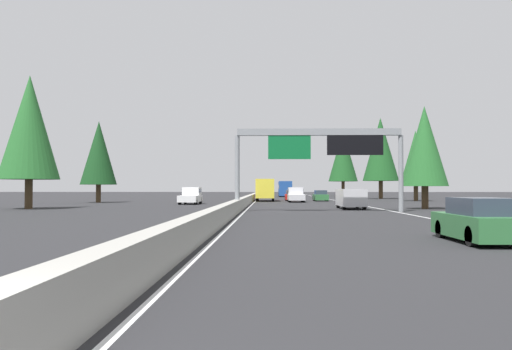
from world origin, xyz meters
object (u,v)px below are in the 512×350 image
at_px(sign_gantry_overhead, 321,146).
at_px(oncoming_near, 191,196).
at_px(sedan_near_right, 292,196).
at_px(conifer_left_near, 29,127).
at_px(pickup_distant_a, 296,195).
at_px(box_truck_far_left, 265,189).
at_px(conifer_right_mid, 416,158).
at_px(conifer_right_distant, 343,156).
at_px(sedan_distant_b, 480,221).
at_px(conifer_left_mid, 99,153).
at_px(conifer_right_near, 425,146).
at_px(minivan_near_center, 351,198).
at_px(sedan_mid_right, 320,196).
at_px(bus_far_right, 285,188).
at_px(conifer_right_far, 381,149).

distance_m(sign_gantry_overhead, oncoming_near, 22.33).
height_order(sedan_near_right, conifer_left_near, conifer_left_near).
height_order(sign_gantry_overhead, oncoming_near, sign_gantry_overhead).
xyz_separation_m(pickup_distant_a, box_truck_far_left, (4.47, 3.92, 0.70)).
xyz_separation_m(conifer_right_mid, conifer_right_distant, (43.64, 3.67, 3.08)).
xyz_separation_m(sedan_distant_b, conifer_left_mid, (44.94, 27.86, 5.37)).
height_order(conifer_right_near, conifer_right_distant, conifer_right_distant).
height_order(minivan_near_center, sedan_mid_right, minivan_near_center).
relative_size(minivan_near_center, oncoming_near, 0.89).
distance_m(bus_far_right, conifer_right_distant, 17.65).
xyz_separation_m(conifer_right_near, conifer_left_mid, (18.05, 34.17, 0.70)).
xyz_separation_m(sedan_distant_b, box_truck_far_left, (52.23, 7.53, 0.93)).
relative_size(sedan_mid_right, pickup_distant_a, 0.79).
distance_m(box_truck_far_left, conifer_right_near, 29.11).
bearing_deg(oncoming_near, conifer_right_mid, 115.97).
xyz_separation_m(minivan_near_center, conifer_right_distant, (70.28, -9.44, 7.98)).
distance_m(sedan_distant_b, box_truck_far_left, 52.78).
height_order(box_truck_far_left, conifer_right_far, conifer_right_far).
height_order(bus_far_right, oncoming_near, bus_far_right).
bearing_deg(pickup_distant_a, sedan_mid_right, -37.08).
bearing_deg(sedan_distant_b, sedan_near_right, 3.97).
bearing_deg(sedan_near_right, minivan_near_center, -172.31).
distance_m(sedan_near_right, conifer_right_mid, 17.79).
bearing_deg(box_truck_far_left, conifer_left_near, 142.60).
bearing_deg(box_truck_far_left, sedan_distant_b, -171.79).
bearing_deg(conifer_left_near, minivan_near_center, -88.35).
bearing_deg(box_truck_far_left, conifer_left_mid, 109.72).
xyz_separation_m(sign_gantry_overhead, sedan_near_right, (33.71, 0.77, -4.30)).
relative_size(bus_far_right, conifer_left_mid, 1.15).
bearing_deg(conifer_right_near, box_truck_far_left, 28.66).
xyz_separation_m(sedan_distant_b, sedan_near_right, (55.23, 3.83, 0.00)).
bearing_deg(minivan_near_center, oncoming_near, 51.09).
relative_size(sign_gantry_overhead, oncoming_near, 2.26).
relative_size(oncoming_near, conifer_left_near, 0.49).
height_order(pickup_distant_a, conifer_right_near, conifer_right_near).
bearing_deg(bus_far_right, sedan_mid_right, -173.95).
distance_m(pickup_distant_a, conifer_right_far, 26.17).
xyz_separation_m(sedan_distant_b, conifer_left_near, (26.08, 27.52, 6.30)).
xyz_separation_m(sedan_distant_b, minivan_near_center, (26.87, 0.00, 0.27)).
xyz_separation_m(minivan_near_center, conifer_right_mid, (26.64, -13.10, 4.90)).
relative_size(sedan_mid_right, conifer_left_near, 0.38).
distance_m(sedan_mid_right, conifer_right_mid, 14.15).
relative_size(sedan_near_right, conifer_left_near, 0.38).
relative_size(oncoming_near, conifer_right_near, 0.63).
distance_m(sedan_near_right, box_truck_far_left, 4.86).
relative_size(sedan_distant_b, sedan_near_right, 1.00).
xyz_separation_m(minivan_near_center, box_truck_far_left, (25.36, 7.53, 0.66)).
relative_size(sedan_distant_b, minivan_near_center, 0.88).
bearing_deg(sedan_near_right, sedan_distant_b, -176.03).
bearing_deg(sign_gantry_overhead, conifer_left_near, 79.43).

